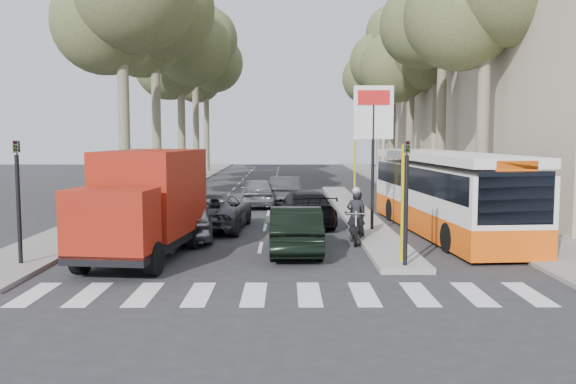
# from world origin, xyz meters

# --- Properties ---
(ground) EXTENTS (120.00, 120.00, 0.00)m
(ground) POSITION_xyz_m (0.00, 0.00, 0.00)
(ground) COLOR #28282B
(ground) RESTS_ON ground
(sidewalk_right) EXTENTS (3.20, 70.00, 0.12)m
(sidewalk_right) POSITION_xyz_m (8.60, 25.00, 0.06)
(sidewalk_right) COLOR gray
(sidewalk_right) RESTS_ON ground
(median_left) EXTENTS (2.40, 64.00, 0.12)m
(median_left) POSITION_xyz_m (-8.00, 28.00, 0.06)
(median_left) COLOR gray
(median_left) RESTS_ON ground
(traffic_island) EXTENTS (1.50, 26.00, 0.16)m
(traffic_island) POSITION_xyz_m (3.25, 11.00, 0.08)
(traffic_island) COLOR gray
(traffic_island) RESTS_ON ground
(building_far) EXTENTS (11.00, 20.00, 16.00)m
(building_far) POSITION_xyz_m (15.50, 34.00, 8.00)
(building_far) COLOR #B7A88E
(building_far) RESTS_ON ground
(billboard) EXTENTS (1.50, 12.10, 5.60)m
(billboard) POSITION_xyz_m (3.25, 5.00, 3.70)
(billboard) COLOR yellow
(billboard) RESTS_ON ground
(traffic_light_island) EXTENTS (0.16, 0.41, 3.60)m
(traffic_light_island) POSITION_xyz_m (3.25, -1.50, 2.49)
(traffic_light_island) COLOR black
(traffic_light_island) RESTS_ON ground
(traffic_light_left) EXTENTS (0.16, 0.41, 3.60)m
(traffic_light_left) POSITION_xyz_m (-7.60, -1.00, 2.49)
(traffic_light_left) COLOR black
(traffic_light_left) RESTS_ON ground
(tree_l_b) EXTENTS (7.40, 7.20, 14.88)m
(tree_l_b) POSITION_xyz_m (-7.97, 20.11, 11.07)
(tree_l_b) COLOR #6B604C
(tree_l_b) RESTS_ON ground
(tree_l_c) EXTENTS (7.40, 7.20, 13.71)m
(tree_l_c) POSITION_xyz_m (-7.77, 28.11, 10.04)
(tree_l_c) COLOR #6B604C
(tree_l_c) RESTS_ON ground
(tree_l_d) EXTENTS (7.40, 7.20, 15.66)m
(tree_l_d) POSITION_xyz_m (-7.87, 36.11, 11.76)
(tree_l_d) COLOR #6B604C
(tree_l_d) RESTS_ON ground
(tree_l_e) EXTENTS (7.40, 7.20, 14.49)m
(tree_l_e) POSITION_xyz_m (-7.97, 44.11, 10.73)
(tree_l_e) COLOR #6B604C
(tree_l_e) RESTS_ON ground
(tree_r_b) EXTENTS (7.40, 7.20, 15.27)m
(tree_r_b) POSITION_xyz_m (9.23, 18.11, 11.42)
(tree_r_b) COLOR #6B604C
(tree_r_b) RESTS_ON ground
(tree_r_c) EXTENTS (7.40, 7.20, 13.32)m
(tree_r_c) POSITION_xyz_m (9.03, 26.11, 9.69)
(tree_r_c) COLOR #6B604C
(tree_r_c) RESTS_ON ground
(tree_r_d) EXTENTS (7.40, 7.20, 14.88)m
(tree_r_d) POSITION_xyz_m (9.13, 34.11, 11.07)
(tree_r_d) COLOR #6B604C
(tree_r_d) RESTS_ON ground
(tree_r_e) EXTENTS (7.40, 7.20, 14.10)m
(tree_r_e) POSITION_xyz_m (9.23, 42.11, 10.38)
(tree_r_e) COLOR #6B604C
(tree_r_e) RESTS_ON ground
(silver_hatchback) EXTENTS (2.19, 4.39, 1.44)m
(silver_hatchback) POSITION_xyz_m (-3.50, 3.59, 0.72)
(silver_hatchback) COLOR #9A9BA1
(silver_hatchback) RESTS_ON ground
(dark_hatchback) EXTENTS (1.62, 4.56, 1.50)m
(dark_hatchback) POSITION_xyz_m (0.26, 1.13, 0.75)
(dark_hatchback) COLOR black
(dark_hatchback) RESTS_ON ground
(queue_car_a) EXTENTS (2.67, 5.23, 1.41)m
(queue_car_a) POSITION_xyz_m (-2.81, 6.00, 0.71)
(queue_car_a) COLOR #484A4F
(queue_car_a) RESTS_ON ground
(queue_car_b) EXTENTS (2.67, 5.26, 1.46)m
(queue_car_b) POSITION_xyz_m (0.73, 7.00, 0.73)
(queue_car_b) COLOR black
(queue_car_b) RESTS_ON ground
(queue_car_c) EXTENTS (2.08, 4.55, 1.51)m
(queue_car_c) POSITION_xyz_m (-1.56, 13.81, 0.76)
(queue_car_c) COLOR gray
(queue_car_c) RESTS_ON ground
(queue_car_d) EXTENTS (1.83, 4.62, 1.50)m
(queue_car_d) POSITION_xyz_m (-0.07, 15.00, 0.75)
(queue_car_d) COLOR #44454A
(queue_car_d) RESTS_ON ground
(queue_car_e) EXTENTS (2.07, 4.72, 1.35)m
(queue_car_e) POSITION_xyz_m (-5.30, 9.00, 0.67)
(queue_car_e) COLOR black
(queue_car_e) RESTS_ON ground
(red_truck) EXTENTS (3.04, 6.37, 3.27)m
(red_truck) POSITION_xyz_m (-4.31, 0.26, 1.73)
(red_truck) COLOR black
(red_truck) RESTS_ON ground
(city_bus) EXTENTS (3.51, 12.00, 3.12)m
(city_bus) POSITION_xyz_m (6.04, 5.00, 1.64)
(city_bus) COLOR #FA5A0D
(city_bus) RESTS_ON ground
(motorcycle) EXTENTS (0.90, 2.29, 1.95)m
(motorcycle) POSITION_xyz_m (2.43, 3.24, 0.89)
(motorcycle) COLOR black
(motorcycle) RESTS_ON ground
(pedestrian_near) EXTENTS (1.03, 0.92, 1.59)m
(pedestrian_near) POSITION_xyz_m (8.11, 8.06, 0.92)
(pedestrian_near) COLOR #393048
(pedestrian_near) RESTS_ON sidewalk_right
(pedestrian_far) EXTENTS (1.38, 0.89, 1.98)m
(pedestrian_far) POSITION_xyz_m (10.00, 8.93, 1.11)
(pedestrian_far) COLOR brown
(pedestrian_far) RESTS_ON sidewalk_right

